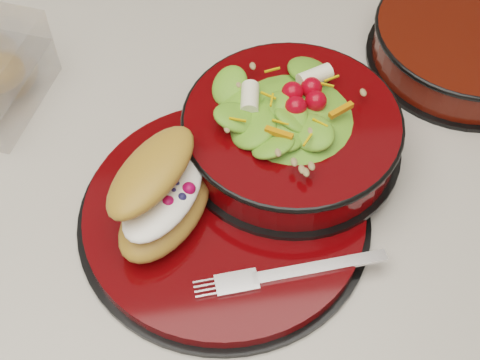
{
  "coord_description": "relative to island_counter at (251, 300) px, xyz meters",
  "views": [
    {
      "loc": [
        -0.09,
        -0.51,
        1.51
      ],
      "look_at": [
        -0.03,
        -0.1,
        0.94
      ],
      "focal_mm": 50.0,
      "sensor_mm": 36.0,
      "label": 1
    }
  ],
  "objects": [
    {
      "name": "island_counter",
      "position": [
        0.0,
        0.0,
        0.0
      ],
      "size": [
        1.24,
        0.74,
        0.9
      ],
      "color": "white",
      "rests_on": "ground"
    },
    {
      "name": "dinner_plate",
      "position": [
        -0.05,
        -0.12,
        0.46
      ],
      "size": [
        0.32,
        0.32,
        0.02
      ],
      "rotation": [
        0.0,
        0.0,
        -0.28
      ],
      "color": "black",
      "rests_on": "island_counter"
    },
    {
      "name": "salad_bowl",
      "position": [
        0.03,
        -0.04,
        0.5
      ],
      "size": [
        0.25,
        0.25,
        0.1
      ],
      "rotation": [
        0.0,
        0.0,
        0.42
      ],
      "color": "black",
      "rests_on": "dinner_plate"
    },
    {
      "name": "croissant",
      "position": [
        -0.11,
        -0.12,
        0.5
      ],
      "size": [
        0.14,
        0.16,
        0.08
      ],
      "rotation": [
        0.0,
        0.0,
        0.93
      ],
      "color": "#AB6D34",
      "rests_on": "dinner_plate"
    },
    {
      "name": "fork",
      "position": [
        0.01,
        -0.2,
        0.47
      ],
      "size": [
        0.18,
        0.03,
        0.0
      ],
      "rotation": [
        0.0,
        0.0,
        1.63
      ],
      "color": "silver",
      "rests_on": "dinner_plate"
    },
    {
      "name": "extra_bowl",
      "position": [
        0.29,
        0.08,
        0.48
      ],
      "size": [
        0.25,
        0.25,
        0.05
      ],
      "rotation": [
        0.0,
        0.0,
        -0.31
      ],
      "color": "black",
      "rests_on": "island_counter"
    }
  ]
}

